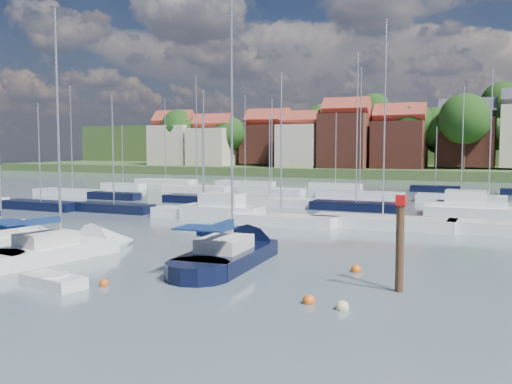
% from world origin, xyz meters
% --- Properties ---
extents(ground, '(260.00, 260.00, 0.00)m').
position_xyz_m(ground, '(0.00, 40.00, 0.00)').
color(ground, '#4E5F6B').
rests_on(ground, ground).
extents(sailboat_left, '(3.76, 10.41, 13.90)m').
position_xyz_m(sailboat_left, '(-11.42, 2.92, 0.36)').
color(sailboat_left, silver).
rests_on(sailboat_left, ground).
extents(sailboat_centre, '(4.79, 11.36, 15.00)m').
position_xyz_m(sailboat_centre, '(-5.86, 2.38, 0.36)').
color(sailboat_centre, silver).
rests_on(sailboat_centre, ground).
extents(sailboat_navy, '(3.85, 11.88, 16.21)m').
position_xyz_m(sailboat_navy, '(3.42, 5.14, 0.35)').
color(sailboat_navy, black).
rests_on(sailboat_navy, ground).
extents(tender, '(3.30, 1.98, 0.67)m').
position_xyz_m(tender, '(-1.50, -3.74, 0.26)').
color(tender, silver).
rests_on(tender, ground).
extents(timber_piling, '(0.40, 0.40, 6.45)m').
position_xyz_m(timber_piling, '(12.80, 1.67, 1.14)').
color(timber_piling, '#4C331E').
rests_on(timber_piling, ground).
extents(buoy_c, '(0.52, 0.52, 0.52)m').
position_xyz_m(buoy_c, '(-7.93, -0.37, 0.00)').
color(buoy_c, '#D85914').
rests_on(buoy_c, ground).
extents(buoy_d, '(0.43, 0.43, 0.43)m').
position_xyz_m(buoy_d, '(0.46, -2.69, 0.00)').
color(buoy_d, '#D85914').
rests_on(buoy_d, ground).
extents(buoy_e, '(0.47, 0.47, 0.47)m').
position_xyz_m(buoy_e, '(3.36, 7.22, 0.00)').
color(buoy_e, beige).
rests_on(buoy_e, ground).
extents(buoy_f, '(0.52, 0.52, 0.52)m').
position_xyz_m(buoy_f, '(11.29, -1.97, 0.00)').
color(buoy_f, beige).
rests_on(buoy_f, ground).
extents(buoy_g, '(0.54, 0.54, 0.54)m').
position_xyz_m(buoy_g, '(10.15, 4.73, 0.00)').
color(buoy_g, '#D85914').
rests_on(buoy_g, ground).
extents(buoy_h, '(0.52, 0.52, 0.52)m').
position_xyz_m(buoy_h, '(9.83, -1.66, 0.00)').
color(buoy_h, '#D85914').
rests_on(buoy_h, ground).
extents(marina_field, '(79.62, 41.41, 15.93)m').
position_xyz_m(marina_field, '(1.91, 35.15, 0.43)').
color(marina_field, silver).
rests_on(marina_field, ground).
extents(far_shore_town, '(212.46, 90.00, 22.27)m').
position_xyz_m(far_shore_town, '(2.23, 132.67, 4.61)').
color(far_shore_town, '#40552A').
rests_on(far_shore_town, ground).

